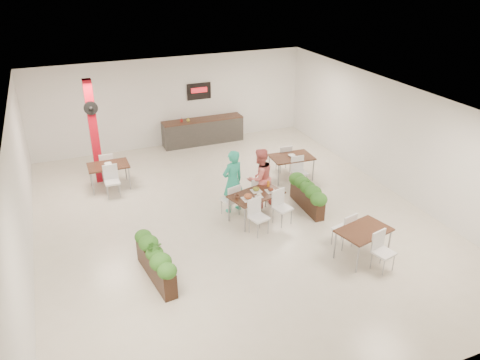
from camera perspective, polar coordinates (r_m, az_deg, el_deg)
name	(u,v)px	position (r m, az deg, el deg)	size (l,w,h in m)	color
ground	(234,219)	(12.57, -0.70, -4.79)	(12.00, 12.00, 0.00)	beige
room_shell	(234,150)	(11.67, -0.75, 3.71)	(10.10, 12.10, 3.22)	white
red_column	(94,131)	(14.67, -17.41, 5.71)	(0.40, 0.41, 3.20)	#A90B1B
service_counter	(203,130)	(17.51, -4.54, 6.04)	(3.00, 0.64, 2.20)	#302D2A
main_table	(256,198)	(12.27, 1.95, -2.20)	(1.61, 1.89, 0.92)	black
diner_man	(233,181)	(12.56, -0.89, -0.18)	(0.65, 0.43, 1.79)	teal
diner_woman	(260,178)	(12.86, 2.43, 0.25)	(0.83, 0.65, 1.70)	#F06F6A
planter_left	(155,259)	(10.34, -10.31, -9.47)	(0.59, 1.82, 0.95)	black
planter_right	(307,193)	(13.00, 8.20, -1.56)	(0.46, 1.69, 0.87)	black
side_table_a	(109,169)	(14.50, -15.72, 1.36)	(1.19, 1.62, 0.92)	black
side_table_b	(291,160)	(14.63, 6.29, 2.47)	(1.34, 1.64, 0.92)	black
side_table_c	(364,234)	(11.13, 14.82, -6.41)	(1.35, 1.67, 0.92)	black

